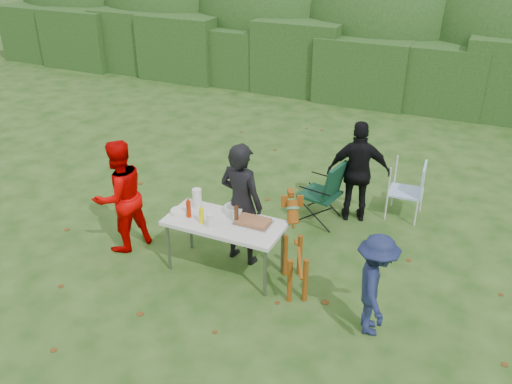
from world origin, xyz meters
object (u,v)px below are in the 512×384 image
at_px(beer_bottle, 236,215).
at_px(ketchup_bottle, 189,209).
at_px(mustard_bottle, 202,216).
at_px(paper_towel_roll, 197,198).
at_px(folding_table, 225,225).
at_px(person_cook, 241,204).
at_px(person_red_jacket, 120,196).
at_px(child, 375,285).
at_px(camping_chair, 320,191).
at_px(dog, 296,253).
at_px(lawn_chair, 406,190).
at_px(person_black_puffy, 358,172).

bearing_deg(beer_bottle, ketchup_bottle, -169.94).
bearing_deg(mustard_bottle, paper_towel_roll, 127.34).
bearing_deg(folding_table, person_cook, 77.56).
height_order(person_red_jacket, mustard_bottle, person_red_jacket).
bearing_deg(child, camping_chair, 13.17).
height_order(dog, lawn_chair, dog).
distance_m(person_black_puffy, paper_towel_roll, 2.48).
relative_size(person_cook, lawn_chair, 1.89).
xyz_separation_m(person_black_puffy, ketchup_bottle, (-1.64, -2.10, 0.07)).
xyz_separation_m(person_black_puffy, child, (0.83, -2.36, -0.17)).
relative_size(child, paper_towel_roll, 4.70).
bearing_deg(dog, ketchup_bottle, 67.30).
relative_size(folding_table, camping_chair, 1.54).
bearing_deg(person_black_puffy, person_cook, 38.90).
distance_m(dog, lawn_chair, 2.55).
distance_m(person_red_jacket, paper_towel_roll, 1.08).
relative_size(person_black_puffy, ketchup_bottle, 7.11).
distance_m(mustard_bottle, beer_bottle, 0.43).
relative_size(lawn_chair, beer_bottle, 3.71).
relative_size(lawn_chair, paper_towel_roll, 3.43).
bearing_deg(person_cook, paper_towel_roll, 22.62).
bearing_deg(folding_table, dog, 2.14).
distance_m(camping_chair, mustard_bottle, 2.16).
relative_size(mustard_bottle, ketchup_bottle, 0.91).
relative_size(person_cook, person_black_puffy, 1.07).
height_order(dog, camping_chair, dog).
height_order(folding_table, child, child).
distance_m(person_cook, camping_chair, 1.60).
relative_size(person_black_puffy, child, 1.28).
bearing_deg(lawn_chair, dog, 66.02).
relative_size(person_black_puffy, beer_bottle, 6.52).
distance_m(lawn_chair, ketchup_bottle, 3.42).
bearing_deg(ketchup_bottle, mustard_bottle, -16.31).
distance_m(mustard_bottle, paper_towel_roll, 0.42).
distance_m(folding_table, beer_bottle, 0.23).
bearing_deg(ketchup_bottle, camping_chair, 58.39).
relative_size(dog, camping_chair, 1.09).
bearing_deg(beer_bottle, mustard_bottle, -156.07).
distance_m(folding_table, camping_chair, 1.91).
bearing_deg(mustard_bottle, person_black_puffy, 56.92).
bearing_deg(ketchup_bottle, person_black_puffy, 52.12).
relative_size(person_cook, child, 1.38).
xyz_separation_m(ketchup_bottle, paper_towel_roll, (-0.03, 0.27, 0.02)).
bearing_deg(ketchup_bottle, lawn_chair, 47.50).
relative_size(person_cook, ketchup_bottle, 7.64).
bearing_deg(folding_table, mustard_bottle, -148.74).
bearing_deg(person_black_puffy, beer_bottle, 44.91).
bearing_deg(person_black_puffy, person_red_jacket, 19.54).
height_order(person_red_jacket, beer_bottle, person_red_jacket).
bearing_deg(person_black_puffy, folding_table, 41.88).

